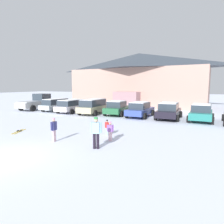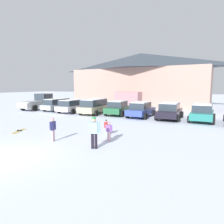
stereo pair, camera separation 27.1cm
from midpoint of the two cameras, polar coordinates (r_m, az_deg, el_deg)
name	(u,v)px [view 1 (the left image)]	position (r m, az deg, el deg)	size (l,w,h in m)	color
ground	(4,158)	(10.56, -29.05, -11.48)	(160.00, 160.00, 0.00)	silver
ski_lodge	(138,79)	(33.41, 7.30, 9.23)	(21.83, 10.18, 8.46)	tan
parked_silver_wagon	(56,104)	(27.21, -16.04, 2.17)	(2.26, 4.77, 1.58)	silver
parked_white_suv	(72,105)	(24.94, -11.70, 1.85)	(2.33, 4.67, 1.59)	white
parked_beige_suv	(93,106)	(23.21, -5.67, 1.73)	(2.49, 4.89, 1.74)	#B9B289
parked_green_coupe	(117,108)	(22.32, 1.15, 1.22)	(2.40, 4.24, 1.60)	#26633C
parked_blue_hatchback	(140,109)	(21.06, 7.68, 0.76)	(2.21, 4.45, 1.60)	#374DA0
parked_black_sedan	(169,111)	(20.43, 15.56, 0.40)	(2.40, 4.64, 1.64)	black
parked_teal_hatchback	(201,112)	(20.02, 23.76, -0.13)	(2.20, 4.11, 1.62)	#267D75
pickup_truck	(37,102)	(29.37, -20.77, 2.61)	(2.50, 5.32, 2.15)	#B7B7B5
skier_teen_in_navy_coat	(54,128)	(12.21, -16.89, -4.48)	(0.24, 0.52, 1.41)	beige
skier_child_in_purple_jacket	(110,130)	(11.82, -1.17, -5.23)	(0.43, 0.21, 1.16)	beige
skier_child_in_red_jacket	(107,127)	(13.16, -2.02, -4.21)	(0.37, 0.22, 1.05)	#9EBACB
skier_adult_in_blue_parka	(96,131)	(10.40, -5.35, -5.43)	(0.58, 0.37, 1.67)	black
pair_of_skis	(19,131)	(15.90, -25.51, -5.00)	(0.92, 1.60, 0.08)	gold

